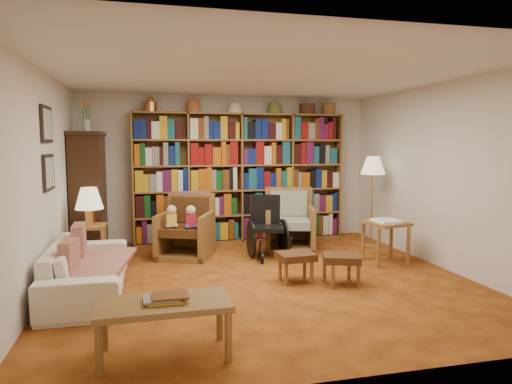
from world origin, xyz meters
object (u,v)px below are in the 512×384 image
object	(u,v)px
footstool_a	(296,258)
footstool_b	(341,260)
armchair_sage	(287,225)
coffee_table	(164,308)
sofa	(88,268)
wheelchair	(267,229)
side_table_lamp	(90,236)
floor_lamp	(373,169)
side_table_papers	(386,229)
armchair_leather	(185,230)

from	to	relation	value
footstool_a	footstool_b	distance (m)	0.55
armchair_sage	coffee_table	world-z (taller)	armchair_sage
sofa	wheelchair	distance (m)	2.66
side_table_lamp	coffee_table	bearing A→B (deg)	-73.42
armchair_sage	footstool_b	bearing A→B (deg)	-88.77
floor_lamp	footstool_a	distance (m)	2.54
sofa	armchair_sage	world-z (taller)	armchair_sage
coffee_table	side_table_lamp	bearing A→B (deg)	106.58
sofa	coffee_table	xyz separation A→B (m)	(0.78, -1.76, 0.10)
sofa	side_table_papers	distance (m)	3.94
side_table_lamp	coffee_table	distance (m)	3.09
footstool_a	wheelchair	bearing A→B (deg)	90.53
footstool_a	armchair_leather	bearing A→B (deg)	125.78
floor_lamp	coffee_table	xyz separation A→B (m)	(-3.42, -3.12, -0.89)
side_table_lamp	floor_lamp	size ratio (longest dim) A/B	0.39
footstool_b	armchair_sage	bearing A→B (deg)	91.23
sofa	wheelchair	size ratio (longest dim) A/B	2.15
armchair_leather	footstool_a	world-z (taller)	armchair_leather
side_table_lamp	footstool_b	bearing A→B (deg)	-27.60
armchair_leather	floor_lamp	distance (m)	3.13
side_table_papers	coffee_table	size ratio (longest dim) A/B	0.61
armchair_sage	footstool_b	xyz separation A→B (m)	(0.04, -2.02, -0.07)
wheelchair	coffee_table	world-z (taller)	wheelchair
footstool_a	coffee_table	xyz separation A→B (m)	(-1.63, -1.62, 0.09)
armchair_sage	floor_lamp	bearing A→B (deg)	-11.96
side_table_papers	wheelchair	bearing A→B (deg)	154.01
wheelchair	side_table_lamp	bearing A→B (deg)	178.85
sofa	coffee_table	size ratio (longest dim) A/B	1.89
armchair_sage	floor_lamp	world-z (taller)	floor_lamp
armchair_sage	coffee_table	size ratio (longest dim) A/B	0.94
armchair_leather	coffee_table	bearing A→B (deg)	-97.36
armchair_leather	footstool_b	distance (m)	2.54
sofa	armchair_sage	bearing A→B (deg)	-60.30
armchair_leather	armchair_sage	size ratio (longest dim) A/B	1.04
armchair_leather	side_table_lamp	bearing A→B (deg)	-166.22
side_table_lamp	floor_lamp	bearing A→B (deg)	2.15
side_table_papers	footstool_a	bearing A→B (deg)	-159.75
sofa	armchair_leather	world-z (taller)	armchair_leather
sofa	side_table_papers	size ratio (longest dim) A/B	3.11
footstool_b	coffee_table	size ratio (longest dim) A/B	0.50
sofa	wheelchair	xyz separation A→B (m)	(2.40, 1.15, 0.13)
floor_lamp	armchair_leather	bearing A→B (deg)	176.96
side_table_lamp	armchair_sage	world-z (taller)	armchair_sage
sofa	coffee_table	bearing A→B (deg)	-156.25
sofa	side_table_lamp	size ratio (longest dim) A/B	3.44
side_table_lamp	footstool_b	xyz separation A→B (m)	(3.01, -1.57, -0.13)
armchair_sage	side_table_lamp	bearing A→B (deg)	-171.46
wheelchair	side_table_papers	distance (m)	1.69
armchair_sage	floor_lamp	size ratio (longest dim) A/B	0.66
sofa	side_table_papers	bearing A→B (deg)	-84.22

